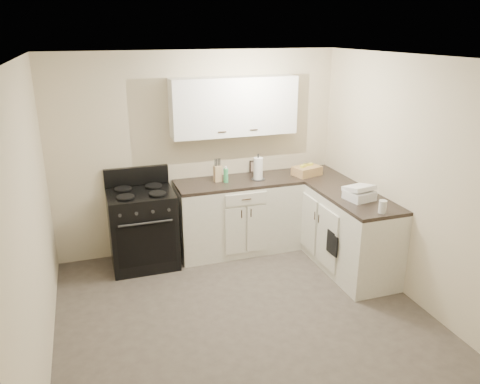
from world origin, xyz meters
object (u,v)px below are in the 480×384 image
object	(u,v)px
stove	(143,229)
paper_towel	(258,169)
wicker_basket	(307,171)
countertop_grill	(359,195)
knife_block	(218,174)

from	to	relation	value
stove	paper_towel	xyz separation A→B (m)	(1.46, -0.01, 0.62)
wicker_basket	countertop_grill	size ratio (longest dim) A/B	1.23
stove	countertop_grill	xyz separation A→B (m)	(2.27, -1.05, 0.53)
stove	countertop_grill	size ratio (longest dim) A/B	3.33
paper_towel	knife_block	bearing A→B (deg)	170.39
stove	knife_block	xyz separation A→B (m)	(0.96, 0.07, 0.58)
stove	paper_towel	distance (m)	1.59
knife_block	paper_towel	distance (m)	0.51
knife_block	paper_towel	xyz separation A→B (m)	(0.50, -0.08, 0.04)
paper_towel	countertop_grill	distance (m)	1.32
stove	wicker_basket	distance (m)	2.19
stove	knife_block	world-z (taller)	knife_block
knife_block	wicker_basket	world-z (taller)	knife_block
knife_block	countertop_grill	bearing A→B (deg)	-45.86
wicker_basket	countertop_grill	xyz separation A→B (m)	(0.14, -1.01, -0.01)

